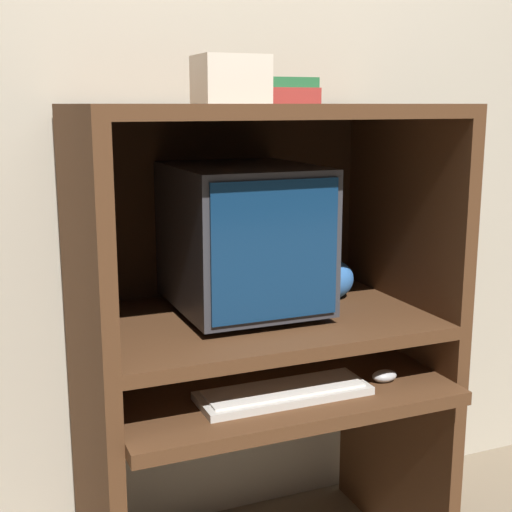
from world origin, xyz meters
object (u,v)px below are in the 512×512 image
at_px(mouse, 384,376).
at_px(book_stack, 286,91).
at_px(keyboard, 284,392).
at_px(storage_box, 231,79).
at_px(snack_bag, 331,280).
at_px(crt_monitor, 243,237).

distance_m(mouse, book_stack, 0.83).
height_order(keyboard, mouse, mouse).
relative_size(keyboard, storage_box, 2.63).
relative_size(snack_bag, storage_box, 0.85).
distance_m(snack_bag, storage_box, 0.69).
height_order(mouse, snack_bag, snack_bag).
bearing_deg(snack_bag, book_stack, -175.34).
xyz_separation_m(keyboard, storage_box, (-0.07, 0.17, 0.79)).
bearing_deg(keyboard, storage_box, 113.35).
bearing_deg(keyboard, mouse, -1.93).
height_order(snack_bag, storage_box, storage_box).
xyz_separation_m(mouse, snack_bag, (-0.01, 0.29, 0.20)).
bearing_deg(book_stack, snack_bag, 4.66).
xyz_separation_m(crt_monitor, storage_box, (-0.07, -0.09, 0.43)).
bearing_deg(storage_box, book_stack, 25.65).
bearing_deg(crt_monitor, keyboard, -88.69).
distance_m(crt_monitor, storage_box, 0.44).
relative_size(keyboard, mouse, 6.32).
distance_m(mouse, snack_bag, 0.36).
bearing_deg(crt_monitor, storage_box, -126.38).
distance_m(crt_monitor, keyboard, 0.45).
height_order(snack_bag, book_stack, book_stack).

